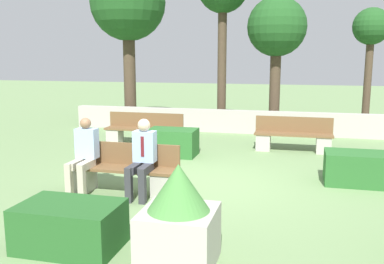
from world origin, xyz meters
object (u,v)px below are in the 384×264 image
at_px(tree_leftmost, 128,5).
at_px(tree_center_right, 277,29).
at_px(planter_corner_right, 179,219).
at_px(person_seated_woman, 84,152).
at_px(person_seated_man, 142,154).
at_px(bench_left_side, 293,138).
at_px(bench_front, 123,174).
at_px(bench_right_side, 144,132).
at_px(tree_rightmost, 371,32).

bearing_deg(tree_leftmost, tree_center_right, 0.82).
bearing_deg(planter_corner_right, tree_center_right, 87.14).
bearing_deg(person_seated_woman, person_seated_man, 0.18).
bearing_deg(bench_left_side, tree_center_right, 97.12).
distance_m(bench_front, bench_right_side, 4.17).
xyz_separation_m(bench_left_side, person_seated_woman, (-3.58, -4.35, 0.39)).
relative_size(person_seated_woman, planter_corner_right, 1.10).
relative_size(planter_corner_right, tree_rightmost, 0.31).
xyz_separation_m(bench_right_side, planter_corner_right, (2.80, -6.39, 0.21)).
xyz_separation_m(planter_corner_right, tree_rightmost, (3.45, 10.53, 2.62)).
bearing_deg(bench_left_side, tree_leftmost, 145.73).
bearing_deg(bench_front, person_seated_woman, -168.07).
relative_size(tree_leftmost, tree_center_right, 1.29).
bearing_deg(tree_rightmost, tree_leftmost, -175.72).
xyz_separation_m(person_seated_man, planter_corner_right, (1.28, -2.23, -0.19)).
bearing_deg(tree_rightmost, person_seated_man, -119.69).
height_order(person_seated_woman, tree_center_right, tree_center_right).
relative_size(bench_front, person_seated_woman, 1.49).
distance_m(person_seated_woman, planter_corner_right, 3.26).
bearing_deg(bench_right_side, tree_leftmost, 127.17).
height_order(person_seated_man, planter_corner_right, person_seated_man).
xyz_separation_m(bench_left_side, tree_rightmost, (2.26, 3.96, 2.84)).
xyz_separation_m(bench_left_side, tree_center_right, (-0.69, 3.43, 2.93)).
distance_m(person_seated_woman, tree_leftmost, 8.72).
height_order(bench_front, person_seated_woman, person_seated_woman).
xyz_separation_m(bench_front, tree_center_right, (2.20, 7.63, 2.93)).
bearing_deg(person_seated_man, tree_center_right, 77.11).
xyz_separation_m(person_seated_woman, tree_leftmost, (-2.24, 7.70, 3.43)).
height_order(bench_right_side, person_seated_man, person_seated_man).
height_order(person_seated_woman, tree_rightmost, tree_rightmost).
xyz_separation_m(bench_front, person_seated_woman, (-0.68, -0.14, 0.39)).
relative_size(person_seated_woman, tree_center_right, 0.31).
distance_m(bench_left_side, person_seated_woman, 5.64).
xyz_separation_m(planter_corner_right, tree_leftmost, (-4.62, 9.92, 3.60)).
bearing_deg(planter_corner_right, bench_front, 125.67).
relative_size(person_seated_man, tree_rightmost, 0.34).
bearing_deg(person_seated_man, bench_right_side, 110.15).
relative_size(bench_right_side, tree_center_right, 0.50).
xyz_separation_m(person_seated_man, person_seated_woman, (-1.10, -0.00, -0.02)).
distance_m(planter_corner_right, tree_leftmost, 11.52).
distance_m(person_seated_man, person_seated_woman, 1.10).
bearing_deg(person_seated_woman, bench_front, 11.93).
bearing_deg(bench_left_side, person_seated_woman, -133.77).
distance_m(bench_front, tree_leftmost, 8.96).
bearing_deg(tree_rightmost, person_seated_woman, -125.10).
xyz_separation_m(bench_right_side, tree_leftmost, (-1.82, 3.53, 3.82)).
relative_size(person_seated_man, planter_corner_right, 1.11).
distance_m(bench_right_side, planter_corner_right, 6.98).
height_order(bench_left_side, bench_right_side, same).
bearing_deg(person_seated_man, person_seated_woman, -179.82).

